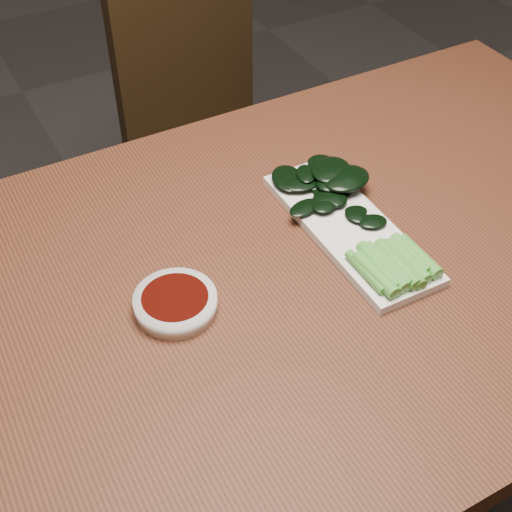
# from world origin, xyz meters

# --- Properties ---
(table) EXTENTS (1.40, 0.80, 0.75)m
(table) POSITION_xyz_m (0.00, 0.00, 0.68)
(table) COLOR #4F2616
(table) RESTS_ON ground
(chair_far) EXTENTS (0.44, 0.44, 0.89)m
(chair_far) POSITION_xyz_m (0.22, 0.71, 0.49)
(chair_far) COLOR black
(chair_far) RESTS_ON ground
(sauce_bowl) EXTENTS (0.11, 0.11, 0.02)m
(sauce_bowl) POSITION_xyz_m (-0.17, 0.00, 0.76)
(sauce_bowl) COLOR white
(sauce_bowl) RESTS_ON table
(serving_plate) EXTENTS (0.12, 0.32, 0.01)m
(serving_plate) POSITION_xyz_m (0.12, 0.02, 0.76)
(serving_plate) COLOR white
(serving_plate) RESTS_ON table
(gai_lan) EXTENTS (0.16, 0.33, 0.03)m
(gai_lan) POSITION_xyz_m (0.13, 0.04, 0.78)
(gai_lan) COLOR #4FA538
(gai_lan) RESTS_ON serving_plate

